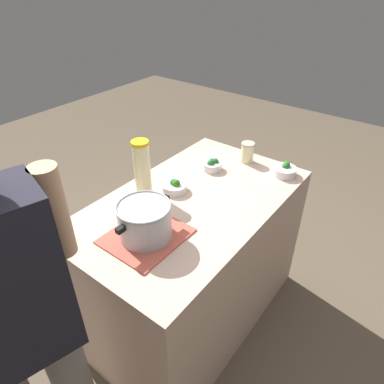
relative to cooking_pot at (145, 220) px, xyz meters
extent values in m
plane|color=brown|center=(-0.35, -0.01, -0.98)|extent=(8.00, 8.00, 0.00)
cube|color=#CBA892|center=(-0.35, -0.01, -0.54)|extent=(1.31, 0.77, 0.89)
cube|color=#BF5444|center=(0.00, 0.00, -0.09)|extent=(0.35, 0.31, 0.01)
cylinder|color=#B7B7BC|center=(0.00, 0.00, -0.01)|extent=(0.23, 0.23, 0.16)
torus|color=#99999E|center=(0.00, 0.00, 0.07)|extent=(0.24, 0.24, 0.01)
cube|color=black|center=(-0.14, 0.00, 0.04)|extent=(0.04, 0.02, 0.02)
cube|color=black|center=(0.14, 0.00, 0.04)|extent=(0.04, 0.02, 0.02)
cylinder|color=beige|center=(-0.26, -0.26, 0.05)|extent=(0.09, 0.09, 0.28)
cylinder|color=yellow|center=(-0.26, -0.26, 0.20)|extent=(0.09, 0.09, 0.02)
ellipsoid|color=yellow|center=(-0.24, -0.26, 0.10)|extent=(0.04, 0.04, 0.01)
cylinder|color=beige|center=(-0.88, 0.01, -0.04)|extent=(0.08, 0.08, 0.11)
cylinder|color=#B2AD99|center=(-0.88, 0.01, 0.03)|extent=(0.08, 0.08, 0.01)
cylinder|color=silver|center=(-0.87, 0.26, -0.07)|extent=(0.13, 0.13, 0.05)
ellipsoid|color=#257C25|center=(-0.89, 0.26, -0.04)|extent=(0.04, 0.04, 0.05)
ellipsoid|color=#2C6929|center=(-0.88, 0.26, -0.05)|extent=(0.04, 0.04, 0.05)
cylinder|color=silver|center=(-0.36, -0.14, -0.07)|extent=(0.13, 0.13, 0.04)
ellipsoid|color=#35751C|center=(-0.36, -0.13, -0.04)|extent=(0.04, 0.04, 0.05)
ellipsoid|color=#2B692D|center=(-0.37, -0.13, -0.05)|extent=(0.05, 0.05, 0.05)
ellipsoid|color=#246629|center=(-0.37, -0.14, -0.05)|extent=(0.04, 0.04, 0.05)
cylinder|color=silver|center=(-0.67, -0.11, -0.07)|extent=(0.11, 0.11, 0.04)
ellipsoid|color=#27702A|center=(-0.69, -0.10, -0.05)|extent=(0.04, 0.04, 0.05)
ellipsoid|color=#2C6837|center=(-0.66, -0.11, -0.05)|extent=(0.04, 0.04, 0.05)
ellipsoid|color=#217230|center=(-0.68, -0.12, -0.05)|extent=(0.04, 0.04, 0.04)
cylinder|color=tan|center=(0.42, 0.08, 0.34)|extent=(0.08, 0.08, 0.30)
camera|label=1|loc=(0.81, 0.88, 0.94)|focal=32.32mm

